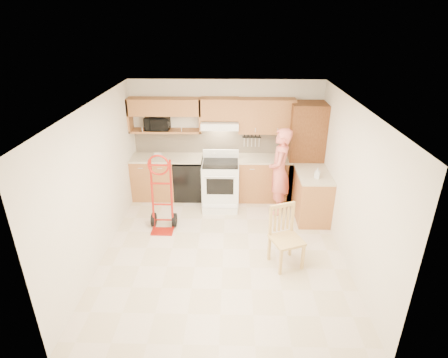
{
  "coord_description": "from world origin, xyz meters",
  "views": [
    {
      "loc": [
        0.14,
        -5.19,
        3.71
      ],
      "look_at": [
        0.0,
        0.5,
        1.1
      ],
      "focal_mm": 29.13,
      "sensor_mm": 36.0,
      "label": 1
    }
  ],
  "objects_px": {
    "person": "(279,172)",
    "hand_truck": "(161,197)",
    "dining_chair": "(287,238)",
    "microwave": "(157,123)",
    "range": "(220,181)"
  },
  "relations": [
    {
      "from": "range",
      "to": "hand_truck",
      "type": "distance_m",
      "value": 1.45
    },
    {
      "from": "person",
      "to": "hand_truck",
      "type": "bearing_deg",
      "value": -59.46
    },
    {
      "from": "person",
      "to": "range",
      "type": "bearing_deg",
      "value": -90.35
    },
    {
      "from": "person",
      "to": "dining_chair",
      "type": "height_order",
      "value": "person"
    },
    {
      "from": "range",
      "to": "dining_chair",
      "type": "distance_m",
      "value": 2.28
    },
    {
      "from": "hand_truck",
      "to": "dining_chair",
      "type": "xyz_separation_m",
      "value": [
        2.15,
        -1.0,
        -0.17
      ]
    },
    {
      "from": "microwave",
      "to": "hand_truck",
      "type": "xyz_separation_m",
      "value": [
        0.28,
        -1.48,
        -0.95
      ]
    },
    {
      "from": "microwave",
      "to": "dining_chair",
      "type": "relative_size",
      "value": 0.49
    },
    {
      "from": "range",
      "to": "person",
      "type": "relative_size",
      "value": 0.63
    },
    {
      "from": "range",
      "to": "person",
      "type": "bearing_deg",
      "value": -12.33
    },
    {
      "from": "hand_truck",
      "to": "person",
      "type": "bearing_deg",
      "value": 18.98
    },
    {
      "from": "range",
      "to": "hand_truck",
      "type": "relative_size",
      "value": 0.82
    },
    {
      "from": "hand_truck",
      "to": "range",
      "type": "bearing_deg",
      "value": 44.1
    },
    {
      "from": "microwave",
      "to": "dining_chair",
      "type": "distance_m",
      "value": 3.64
    },
    {
      "from": "person",
      "to": "dining_chair",
      "type": "distance_m",
      "value": 1.78
    }
  ]
}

